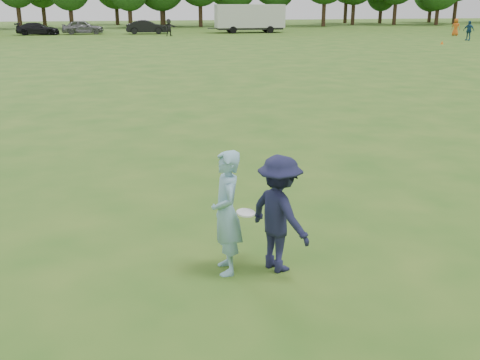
# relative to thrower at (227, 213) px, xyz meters

# --- Properties ---
(ground) EXTENTS (200.00, 200.00, 0.00)m
(ground) POSITION_rel_thrower_xyz_m (0.86, -0.02, -0.93)
(ground) COLOR #2B5818
(ground) RESTS_ON ground
(thrower) EXTENTS (0.45, 0.68, 1.86)m
(thrower) POSITION_rel_thrower_xyz_m (0.00, 0.00, 0.00)
(thrower) COLOR #80B1C5
(thrower) RESTS_ON ground
(defender) EXTENTS (1.10, 1.32, 1.77)m
(defender) POSITION_rel_thrower_xyz_m (0.78, -0.07, -0.05)
(defender) COLOR #1A1B39
(defender) RESTS_ON ground
(player_far_b) EXTENTS (0.97, 1.15, 1.84)m
(player_far_b) POSITION_rel_thrower_xyz_m (31.01, 42.98, -0.01)
(player_far_b) COLOR navy
(player_far_b) RESTS_ON ground
(player_far_c) EXTENTS (1.05, 1.03, 1.83)m
(player_far_c) POSITION_rel_thrower_xyz_m (33.56, 49.47, -0.02)
(player_far_c) COLOR #D75D19
(player_far_c) RESTS_ON ground
(player_far_d) EXTENTS (1.74, 0.88, 1.79)m
(player_far_d) POSITION_rel_thrower_xyz_m (3.15, 55.09, -0.03)
(player_far_d) COLOR #262626
(player_far_d) RESTS_ON ground
(car_d) EXTENTS (4.63, 2.00, 1.33)m
(car_d) POSITION_rel_thrower_xyz_m (-10.96, 59.71, -0.27)
(car_d) COLOR black
(car_d) RESTS_ON ground
(car_e) EXTENTS (4.56, 1.85, 1.55)m
(car_e) POSITION_rel_thrower_xyz_m (-6.16, 60.13, -0.15)
(car_e) COLOR slate
(car_e) RESTS_ON ground
(car_f) EXTENTS (4.69, 1.88, 1.51)m
(car_f) POSITION_rel_thrower_xyz_m (0.95, 59.28, -0.17)
(car_f) COLOR black
(car_f) RESTS_ON ground
(field_cone) EXTENTS (0.28, 0.28, 0.30)m
(field_cone) POSITION_rel_thrower_xyz_m (26.07, 39.12, -0.78)
(field_cone) COLOR orange
(field_cone) RESTS_ON ground
(disc_in_play) EXTENTS (0.30, 0.30, 0.06)m
(disc_in_play) POSITION_rel_thrower_xyz_m (0.24, -0.22, 0.07)
(disc_in_play) COLOR white
(disc_in_play) RESTS_ON ground
(cargo_trailer) EXTENTS (9.00, 2.75, 3.20)m
(cargo_trailer) POSITION_rel_thrower_xyz_m (12.93, 59.39, 0.85)
(cargo_trailer) COLOR silver
(cargo_trailer) RESTS_ON ground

